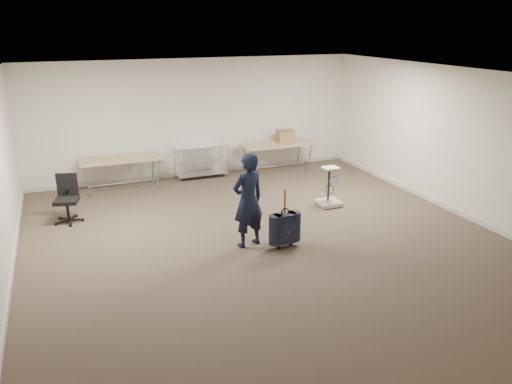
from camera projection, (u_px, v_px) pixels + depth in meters
name	position (u px, v px, depth m)	size (l,w,h in m)	color
ground	(270.00, 245.00, 8.45)	(9.00, 9.00, 0.00)	#46372A
room_shell	(242.00, 215.00, 9.65)	(8.00, 9.00, 9.00)	white
folding_table_left	(121.00, 161.00, 11.04)	(1.80, 0.75, 0.73)	tan
folding_table_right	(278.00, 146.00, 12.37)	(1.80, 0.75, 0.73)	tan
wire_shelf	(201.00, 160.00, 12.00)	(1.22, 0.47, 0.80)	white
person	(248.00, 200.00, 8.19)	(0.59, 0.39, 1.61)	black
suitcase	(285.00, 228.00, 8.26)	(0.38, 0.24, 1.01)	#161E32
office_chair	(68.00, 208.00, 9.39)	(0.55, 0.55, 0.90)	black
equipment_cart	(329.00, 195.00, 10.22)	(0.46, 0.46, 0.82)	silver
cardboard_box	(285.00, 136.00, 12.48)	(0.41, 0.31, 0.31)	olive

